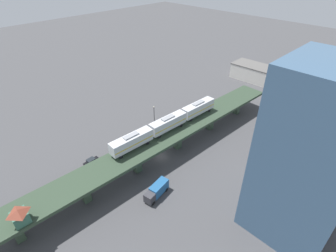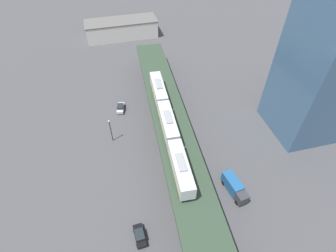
{
  "view_description": "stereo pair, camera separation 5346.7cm",
  "coord_description": "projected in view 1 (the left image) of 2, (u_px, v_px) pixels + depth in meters",
  "views": [
    {
      "loc": [
        42.13,
        -39.91,
        49.37
      ],
      "look_at": [
        -1.21,
        3.98,
        8.23
      ],
      "focal_mm": 28.0,
      "sensor_mm": 36.0,
      "label": 1
    },
    {
      "loc": [
        -11.26,
        -36.94,
        49.41
      ],
      "look_at": [
        -1.21,
        3.98,
        8.23
      ],
      "focal_mm": 28.0,
      "sensor_mm": 36.0,
      "label": 2
    }
  ],
  "objects": [
    {
      "name": "signal_hut",
      "position": [
        20.0,
        216.0,
        48.6
      ],
      "size": [
        3.37,
        3.37,
        3.4
      ],
      "color": "#33604C",
      "rests_on": "elevated_viaduct"
    },
    {
      "name": "elevated_viaduct",
      "position": [
        161.0,
        141.0,
        72.34
      ],
      "size": [
        12.87,
        92.3,
        6.73
      ],
      "color": "#2C3D2C",
      "rests_on": "ground"
    },
    {
      "name": "office_tower",
      "position": [
        310.0,
        159.0,
        47.55
      ],
      "size": [
        16.0,
        16.0,
        36.0
      ],
      "color": "#3D5B7A",
      "rests_on": "ground"
    },
    {
      "name": "warehouse_building",
      "position": [
        263.0,
        75.0,
        117.02
      ],
      "size": [
        28.8,
        10.89,
        6.8
      ],
      "color": "beige",
      "rests_on": "ground"
    },
    {
      "name": "street_lamp",
      "position": [
        154.0,
        114.0,
        87.79
      ],
      "size": [
        0.44,
        0.44,
        6.94
      ],
      "color": "black",
      "rests_on": "ground"
    },
    {
      "name": "delivery_truck",
      "position": [
        157.0,
        190.0,
        62.68
      ],
      "size": [
        3.35,
        7.46,
        3.2
      ],
      "color": "#333338",
      "rests_on": "ground"
    },
    {
      "name": "subway_train",
      "position": [
        168.0,
        123.0,
        73.57
      ],
      "size": [
        4.64,
        37.29,
        4.45
      ],
      "color": "silver",
      "rests_on": "elevated_viaduct"
    },
    {
      "name": "ground_plane",
      "position": [
        161.0,
        157.0,
        75.65
      ],
      "size": [
        400.0,
        400.0,
        0.0
      ],
      "primitive_type": "plane",
      "color": "#424244"
    },
    {
      "name": "street_car_black",
      "position": [
        92.0,
        162.0,
        72.49
      ],
      "size": [
        2.14,
        4.49,
        1.89
      ],
      "color": "black",
      "rests_on": "ground"
    },
    {
      "name": "street_car_silver",
      "position": [
        184.0,
        113.0,
        94.32
      ],
      "size": [
        2.69,
        4.68,
        1.89
      ],
      "color": "#B7BABF",
      "rests_on": "ground"
    }
  ]
}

